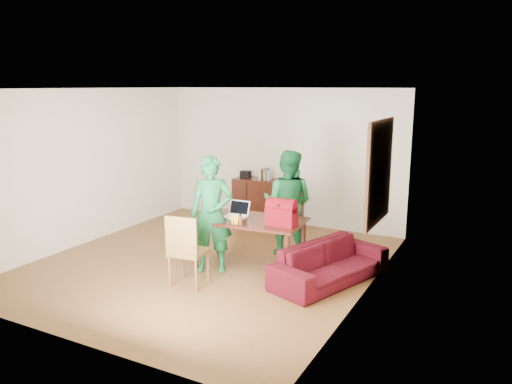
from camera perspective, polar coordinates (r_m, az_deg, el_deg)
The scene contains 10 objects.
room at distance 7.73m, azimuth -5.13°, elevation 1.32°, with size 5.20×5.70×2.90m.
table at distance 7.59m, azimuth -0.70°, elevation -3.80°, with size 1.70×1.05×0.76m.
chair at distance 7.09m, azimuth -7.73°, elevation -8.21°, with size 0.53×0.51×1.03m.
person_near at distance 7.43m, azimuth -5.09°, elevation -2.55°, with size 0.64×0.42×1.75m, color #166332.
person_far at distance 8.12m, azimuth 3.64°, elevation -1.29°, with size 0.84×0.66×1.74m, color #155F2C.
laptop at distance 7.63m, azimuth -2.44°, elevation -2.62°, with size 0.35×0.25×0.24m.
bananas at distance 7.26m, azimuth -2.44°, elevation -3.54°, with size 0.16×0.10×0.06m, color gold, non-canonical shape.
bottle at distance 7.23m, azimuth -1.80°, elevation -3.16°, with size 0.05×0.05×0.16m, color #5E3415.
red_bag at distance 7.20m, azimuth 2.92°, elevation -2.62°, with size 0.42×0.25×0.31m, color maroon.
sofa at distance 7.24m, azimuth 8.46°, elevation -8.03°, with size 1.88×0.73×0.55m, color #33060A.
Camera 1 is at (4.14, -6.25, 2.75)m, focal length 35.00 mm.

